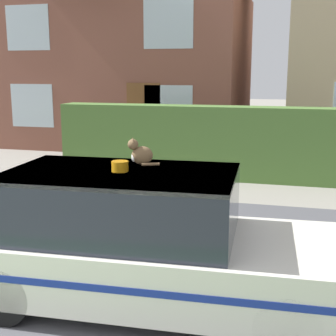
{
  "coord_description": "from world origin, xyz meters",
  "views": [
    {
      "loc": [
        2.62,
        -1.46,
        2.45
      ],
      "look_at": [
        0.92,
        5.01,
        1.05
      ],
      "focal_mm": 50.0,
      "sensor_mm": 36.0,
      "label": 1
    }
  ],
  "objects": [
    {
      "name": "police_car",
      "position": [
        1.18,
        2.96,
        0.69
      ],
      "size": [
        4.39,
        1.81,
        1.53
      ],
      "rotation": [
        0.0,
        0.0,
        0.05
      ],
      "color": "black",
      "rests_on": "road_strip"
    },
    {
      "name": "garden_hedge",
      "position": [
        1.31,
        9.05,
        0.83
      ],
      "size": [
        8.05,
        0.67,
        1.66
      ],
      "primitive_type": "cube",
      "color": "#4C7233",
      "rests_on": "ground"
    },
    {
      "name": "house_left",
      "position": [
        -2.9,
        14.44,
        3.8
      ],
      "size": [
        8.2,
        6.45,
        7.43
      ],
      "color": "brown",
      "rests_on": "ground"
    },
    {
      "name": "cat",
      "position": [
        1.21,
        2.84,
        1.65
      ],
      "size": [
        0.32,
        0.21,
        0.27
      ],
      "rotation": [
        0.0,
        0.0,
        3.54
      ],
      "color": "brown",
      "rests_on": "police_car"
    },
    {
      "name": "road_strip",
      "position": [
        0.0,
        4.2,
        0.01
      ],
      "size": [
        28.0,
        5.69,
        0.01
      ],
      "primitive_type": "cube",
      "color": "#4C4C51",
      "rests_on": "ground"
    }
  ]
}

